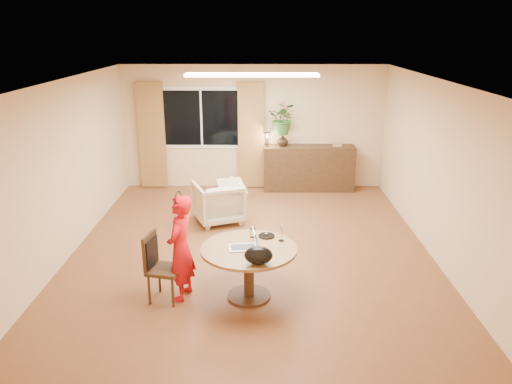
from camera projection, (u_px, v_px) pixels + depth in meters
floor at (251, 248)px, 7.87m from camera, size 6.50×6.50×0.00m
ceiling at (251, 80)px, 7.06m from camera, size 6.50×6.50×0.00m
wall_back at (254, 127)px, 10.55m from camera, size 5.50×0.00×5.50m
wall_left at (68, 168)px, 7.49m from camera, size 0.00×6.50×6.50m
wall_right at (435, 169)px, 7.45m from camera, size 0.00×6.50×6.50m
window at (201, 118)px, 10.48m from camera, size 1.70×0.03×1.30m
curtain_left at (152, 135)px, 10.53m from camera, size 0.55×0.08×2.25m
curtain_right at (251, 136)px, 10.51m from camera, size 0.55×0.08×2.25m
ceiling_panel at (252, 75)px, 8.21m from camera, size 2.20×0.35×0.05m
dining_table at (249, 258)px, 6.27m from camera, size 1.21×1.21×0.69m
dining_chair at (165, 268)px, 6.24m from camera, size 0.50×0.47×0.89m
child at (181, 248)px, 6.23m from camera, size 0.56×0.44×1.37m
laptop at (243, 239)px, 6.17m from camera, size 0.39×0.29×0.24m
tumbler at (253, 233)px, 6.53m from camera, size 0.10×0.10×0.11m
wine_glass at (282, 233)px, 6.39m from camera, size 0.08×0.08×0.22m
pot_lid at (267, 235)px, 6.55m from camera, size 0.24×0.24×0.04m
handbag at (259, 255)px, 5.76m from camera, size 0.36×0.25×0.22m
armchair at (218, 202)px, 8.84m from camera, size 1.02×1.03×0.73m
throw at (232, 182)px, 8.69m from camera, size 0.60×0.66×0.03m
sideboard at (309, 168)px, 10.57m from camera, size 1.90×0.47×0.95m
vase at (283, 140)px, 10.39m from camera, size 0.25×0.25×0.25m
bouquet at (283, 119)px, 10.25m from camera, size 0.69×0.63×0.66m
book_stack at (337, 144)px, 10.41m from camera, size 0.19×0.15×0.07m
desk_lamp at (267, 139)px, 10.34m from camera, size 0.16×0.16×0.31m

